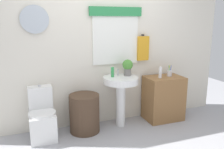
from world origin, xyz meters
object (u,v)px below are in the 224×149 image
object	(u,v)px
lotion_bottle	(160,72)
pedestal_sink	(121,89)
wooden_cabinet	(163,98)
soap_bottle	(113,72)
toothbrush_cup	(169,73)
toilet	(42,118)
potted_plant	(128,67)
laundry_hamper	(84,113)

from	to	relation	value
lotion_bottle	pedestal_sink	bearing A→B (deg)	176.64
pedestal_sink	wooden_cabinet	bearing A→B (deg)	0.00
soap_bottle	toothbrush_cup	xyz separation A→B (m)	(1.02, -0.03, -0.09)
toilet	soap_bottle	bearing A→B (deg)	0.75
soap_bottle	potted_plant	xyz separation A→B (m)	(0.26, 0.01, 0.07)
toilet	potted_plant	distance (m)	1.51
soap_bottle	toothbrush_cup	distance (m)	1.02
pedestal_sink	potted_plant	distance (m)	0.37
toilet	wooden_cabinet	distance (m)	2.01
pedestal_sink	wooden_cabinet	distance (m)	0.83
pedestal_sink	lotion_bottle	world-z (taller)	lotion_bottle
wooden_cabinet	lotion_bottle	size ratio (longest dim) A/B	4.02
lotion_bottle	toothbrush_cup	world-z (taller)	lotion_bottle
toilet	toothbrush_cup	bearing A→B (deg)	-0.42
laundry_hamper	potted_plant	bearing A→B (deg)	4.67
soap_bottle	toothbrush_cup	size ratio (longest dim) A/B	0.84
toilet	pedestal_sink	xyz separation A→B (m)	(1.21, -0.04, 0.34)
wooden_cabinet	laundry_hamper	bearing A→B (deg)	180.00
wooden_cabinet	toothbrush_cup	bearing A→B (deg)	10.48
wooden_cabinet	potted_plant	bearing A→B (deg)	174.74
laundry_hamper	lotion_bottle	distance (m)	1.39
lotion_bottle	laundry_hamper	bearing A→B (deg)	178.20
pedestal_sink	lotion_bottle	bearing A→B (deg)	-3.36
toilet	wooden_cabinet	xyz separation A→B (m)	(2.01, -0.04, 0.09)
pedestal_sink	soap_bottle	xyz separation A→B (m)	(-0.12, 0.05, 0.27)
toilet	laundry_hamper	xyz separation A→B (m)	(0.62, -0.04, 0.01)
laundry_hamper	soap_bottle	xyz separation A→B (m)	(0.47, 0.05, 0.60)
lotion_bottle	toothbrush_cup	distance (m)	0.23
wooden_cabinet	soap_bottle	bearing A→B (deg)	176.86
toothbrush_cup	laundry_hamper	bearing A→B (deg)	-179.23
pedestal_sink	toothbrush_cup	xyz separation A→B (m)	(0.90, 0.02, 0.18)
pedestal_sink	soap_bottle	bearing A→B (deg)	157.38
laundry_hamper	soap_bottle	size ratio (longest dim) A/B	3.77
pedestal_sink	potted_plant	xyz separation A→B (m)	(0.14, 0.06, 0.34)
wooden_cabinet	toothbrush_cup	world-z (taller)	toothbrush_cup
potted_plant	soap_bottle	bearing A→B (deg)	-177.80
wooden_cabinet	toilet	bearing A→B (deg)	178.98
laundry_hamper	lotion_bottle	xyz separation A→B (m)	(1.28, -0.04, 0.55)
potted_plant	toothbrush_cup	world-z (taller)	potted_plant
potted_plant	lotion_bottle	xyz separation A→B (m)	(0.54, -0.10, -0.12)
toothbrush_cup	soap_bottle	bearing A→B (deg)	178.32
potted_plant	toilet	bearing A→B (deg)	-178.97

